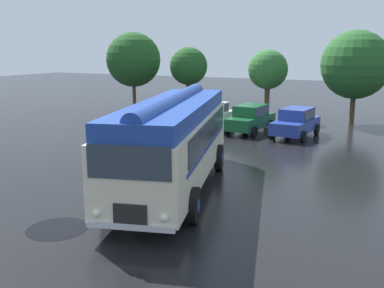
{
  "coord_description": "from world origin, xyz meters",
  "views": [
    {
      "loc": [
        8.19,
        -12.97,
        5.08
      ],
      "look_at": [
        0.57,
        2.34,
        1.4
      ],
      "focal_mm": 42.0,
      "sensor_mm": 36.0,
      "label": 1
    }
  ],
  "objects_px": {
    "vintage_bus": "(173,138)",
    "car_mid_right": "(296,122)",
    "car_near_left": "(211,116)",
    "car_mid_left": "(250,118)"
  },
  "relations": [
    {
      "from": "car_mid_left",
      "to": "car_near_left",
      "type": "bearing_deg",
      "value": -177.48
    },
    {
      "from": "vintage_bus",
      "to": "car_near_left",
      "type": "xyz_separation_m",
      "value": [
        -3.86,
        11.97,
        -1.05
      ]
    },
    {
      "from": "vintage_bus",
      "to": "car_near_left",
      "type": "distance_m",
      "value": 12.62
    },
    {
      "from": "vintage_bus",
      "to": "car_mid_right",
      "type": "distance_m",
      "value": 12.04
    },
    {
      "from": "car_mid_left",
      "to": "vintage_bus",
      "type": "bearing_deg",
      "value": -83.89
    },
    {
      "from": "vintage_bus",
      "to": "car_mid_left",
      "type": "bearing_deg",
      "value": 96.11
    },
    {
      "from": "vintage_bus",
      "to": "car_mid_right",
      "type": "relative_size",
      "value": 2.4
    },
    {
      "from": "vintage_bus",
      "to": "car_mid_left",
      "type": "xyz_separation_m",
      "value": [
        -1.29,
        12.08,
        -1.05
      ]
    },
    {
      "from": "vintage_bus",
      "to": "car_near_left",
      "type": "height_order",
      "value": "vintage_bus"
    },
    {
      "from": "vintage_bus",
      "to": "car_mid_left",
      "type": "height_order",
      "value": "vintage_bus"
    }
  ]
}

